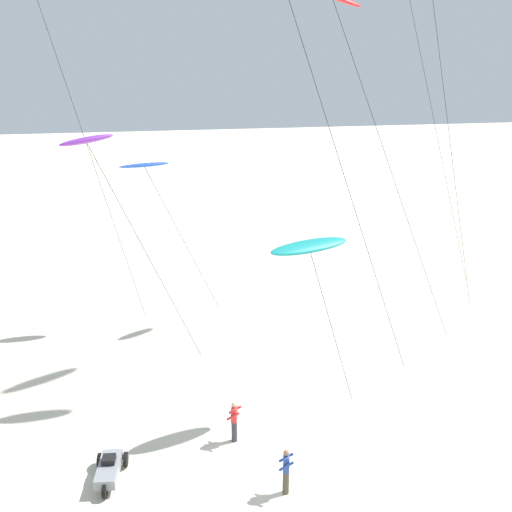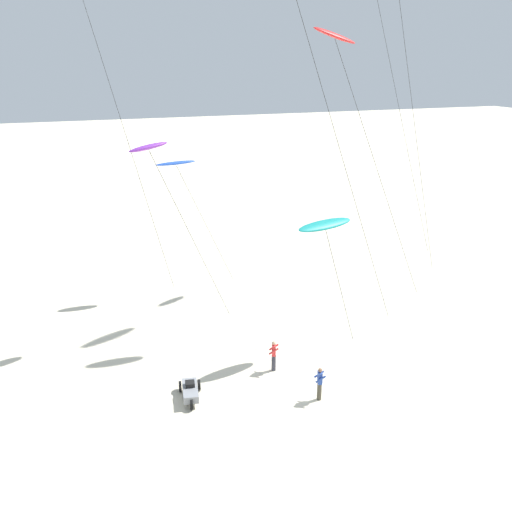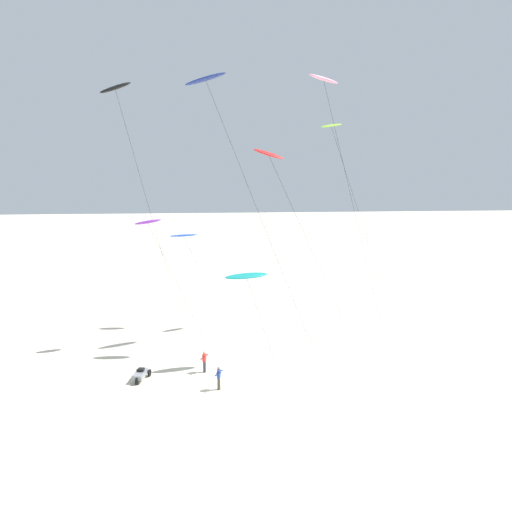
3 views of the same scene
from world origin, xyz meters
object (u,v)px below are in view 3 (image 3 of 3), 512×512
object	(u,v)px
kite_flyer_nearest	(204,361)
kite_navy	(207,82)
kite_lime	(333,130)
kite_teal	(247,276)
kite_red	(270,156)
kite_pink	(324,81)
kite_black	(116,90)
kite_blue	(184,236)
kite_flyer_middle	(219,377)
beach_buggy	(141,374)
kite_purple	(148,223)

from	to	relation	value
kite_flyer_nearest	kite_navy	bearing A→B (deg)	77.40
kite_lime	kite_teal	xyz separation A→B (m)	(-8.95, -10.84, -11.61)
kite_lime	kite_red	xyz separation A→B (m)	(-6.77, -6.98, -2.55)
kite_pink	kite_flyer_nearest	size ratio (longest dim) A/B	13.91
kite_navy	kite_black	bearing A→B (deg)	130.22
kite_black	kite_navy	size ratio (longest dim) A/B	1.03
kite_blue	kite_flyer_nearest	bearing A→B (deg)	-80.97
kite_navy	kite_flyer_middle	size ratio (longest dim) A/B	13.36
kite_blue	kite_pink	bearing A→B (deg)	-15.57
beach_buggy	kite_pink	bearing A→B (deg)	32.30
kite_flyer_middle	kite_purple	bearing A→B (deg)	119.74
kite_pink	kite_flyer_nearest	world-z (taller)	kite_pink
kite_purple	kite_navy	bearing A→B (deg)	-39.91
kite_lime	beach_buggy	bearing A→B (deg)	-142.22
kite_navy	kite_flyer_nearest	distance (m)	20.64
kite_blue	kite_flyer_nearest	xyz separation A→B (m)	(1.93, -12.15, -7.84)
kite_red	kite_purple	world-z (taller)	kite_red
kite_blue	kite_purple	world-z (taller)	kite_purple
kite_teal	kite_lime	bearing A→B (deg)	50.45
kite_flyer_middle	beach_buggy	distance (m)	6.08
kite_flyer_middle	kite_flyer_nearest	bearing A→B (deg)	107.93
kite_purple	kite_flyer_middle	size ratio (longest dim) A/B	6.62
kite_lime	kite_navy	size ratio (longest dim) A/B	0.87
kite_purple	kite_blue	bearing A→B (deg)	64.68
kite_pink	kite_flyer_middle	size ratio (longest dim) A/B	13.91
kite_black	kite_navy	bearing A→B (deg)	-49.78
kite_black	kite_lime	distance (m)	20.18
kite_red	kite_flyer_nearest	xyz separation A→B (m)	(-5.47, -5.14, -15.26)
kite_lime	kite_teal	size ratio (longest dim) A/B	2.62
kite_purple	kite_black	bearing A→B (deg)	119.75
kite_lime	kite_flyer_middle	xyz separation A→B (m)	(-11.22, -15.28, -17.81)
kite_navy	kite_teal	bearing A→B (deg)	-21.09
kite_lime	kite_navy	bearing A→B (deg)	-140.18
kite_teal	kite_flyer_middle	world-z (taller)	kite_teal
kite_teal	kite_flyer_middle	size ratio (longest dim) A/B	4.43
kite_flyer_nearest	kite_purple	bearing A→B (deg)	124.61
kite_lime	kite_navy	world-z (taller)	kite_navy
kite_blue	kite_teal	distance (m)	12.17
kite_purple	beach_buggy	bearing A→B (deg)	-90.57
kite_black	kite_teal	bearing A→B (deg)	-44.45
kite_lime	kite_purple	xyz separation A→B (m)	(-16.80, -5.52, -8.06)
kite_teal	kite_navy	bearing A→B (deg)	158.91
kite_blue	kite_black	size ratio (longest dim) A/B	0.39
kite_pink	beach_buggy	size ratio (longest dim) A/B	10.94
kite_pink	kite_flyer_middle	world-z (taller)	kite_pink
kite_navy	kite_flyer_nearest	xyz separation A→B (m)	(-0.53, -2.35, -20.49)
kite_blue	kite_red	distance (m)	12.61
kite_pink	kite_blue	xyz separation A→B (m)	(-12.52, 3.49, -13.80)
kite_black	kite_red	world-z (taller)	kite_black
kite_black	kite_flyer_nearest	bearing A→B (deg)	-57.52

